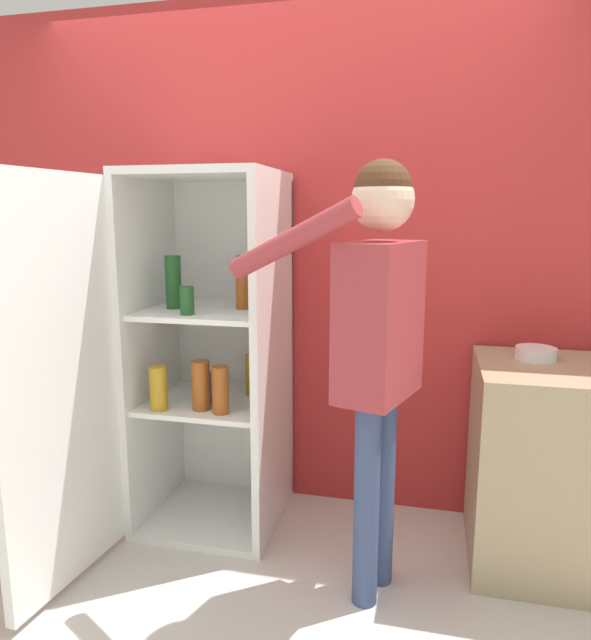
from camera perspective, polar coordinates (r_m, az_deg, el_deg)
ground_plane at (r=2.52m, az=-7.36°, el=-26.38°), size 12.00×12.00×0.00m
wall_back at (r=2.96m, az=-1.17°, el=5.99°), size 7.00×0.06×2.55m
refrigerator at (r=2.72m, az=-10.87°, el=-3.65°), size 0.76×1.28×1.71m
person at (r=2.15m, az=8.17°, el=-0.29°), size 0.73×0.49×1.70m
counter at (r=2.76m, az=24.84°, el=-13.18°), size 0.71×0.64×0.89m
bowl at (r=2.69m, az=22.90°, el=-3.08°), size 0.17×0.17×0.05m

